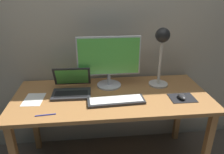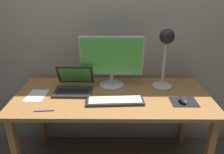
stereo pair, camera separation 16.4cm
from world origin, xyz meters
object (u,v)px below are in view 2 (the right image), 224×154
desk_lamp (166,48)px  mouse (183,100)px  monitor (112,59)px  pen (44,111)px  keyboard_main (115,101)px  laptop (74,84)px

desk_lamp → mouse: (0.11, -0.28, -0.34)m
monitor → desk_lamp: (0.45, -0.02, 0.11)m
pen → keyboard_main: bearing=14.6°
pen → mouse: bearing=7.2°
monitor → keyboard_main: (0.03, -0.30, -0.24)m
keyboard_main → mouse: (0.52, -0.00, 0.01)m
monitor → desk_lamp: bearing=-2.8°
mouse → keyboard_main: bearing=179.8°
laptop → monitor: bearing=14.1°
laptop → mouse: (0.87, -0.22, -0.04)m
monitor → laptop: size_ratio=1.70×
desk_lamp → pen: bearing=-156.4°
desk_lamp → mouse: 0.45m
laptop → desk_lamp: size_ratio=0.62×
desk_lamp → mouse: bearing=-68.7°
laptop → desk_lamp: 0.83m
monitor → pen: size_ratio=3.86×
mouse → pen: (-1.03, -0.13, -0.02)m
keyboard_main → laptop: bearing=148.5°
keyboard_main → mouse: 0.52m
keyboard_main → laptop: 0.41m
monitor → keyboard_main: monitor is taller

